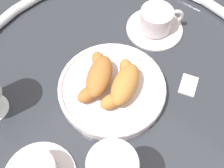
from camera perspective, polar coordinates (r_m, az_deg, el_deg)
ground_plane at (r=0.64m, az=1.18°, el=-1.22°), size 2.20×2.20×0.00m
table_chrome_rim at (r=0.63m, az=1.20°, el=-0.69°), size 0.70×0.70×0.02m
pastry_plate at (r=0.63m, az=0.00°, el=-0.80°), size 0.23×0.23×0.02m
croissant_large at (r=0.60m, az=2.18°, el=-0.05°), size 0.13×0.09×0.04m
croissant_small at (r=0.61m, az=-2.71°, el=1.47°), size 0.12×0.10×0.04m
coffee_cup_near at (r=0.73m, az=8.39°, el=11.61°), size 0.14×0.14×0.06m
sugar_packet at (r=0.66m, az=14.36°, el=-0.12°), size 0.06×0.05×0.01m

